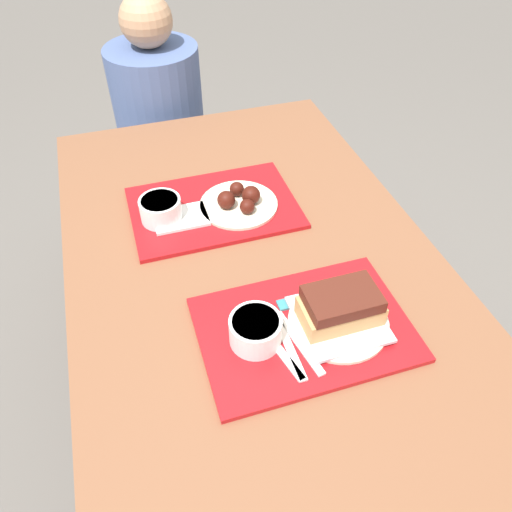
# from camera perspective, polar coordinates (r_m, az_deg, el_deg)

# --- Properties ---
(ground_plane) EXTENTS (12.00, 12.00, 0.00)m
(ground_plane) POSITION_cam_1_polar(r_m,az_deg,el_deg) (1.81, -0.18, -18.26)
(ground_plane) COLOR #605B56
(picnic_table) EXTENTS (0.86, 1.42, 0.78)m
(picnic_table) POSITION_cam_1_polar(r_m,az_deg,el_deg) (1.26, -0.25, -3.82)
(picnic_table) COLOR brown
(picnic_table) RESTS_ON ground_plane
(picnic_bench_far) EXTENTS (0.82, 0.28, 0.43)m
(picnic_bench_far) POSITION_cam_1_polar(r_m,az_deg,el_deg) (2.15, -7.70, 8.22)
(picnic_bench_far) COLOR brown
(picnic_bench_far) RESTS_ON ground_plane
(tray_near) EXTENTS (0.43, 0.30, 0.01)m
(tray_near) POSITION_cam_1_polar(r_m,az_deg,el_deg) (1.03, 5.53, -8.31)
(tray_near) COLOR #B21419
(tray_near) RESTS_ON picnic_table
(tray_far) EXTENTS (0.43, 0.30, 0.01)m
(tray_far) POSITION_cam_1_polar(r_m,az_deg,el_deg) (1.32, -4.84, 5.53)
(tray_far) COLOR #B21419
(tray_far) RESTS_ON picnic_table
(bowl_coleslaw_near) EXTENTS (0.10, 0.10, 0.06)m
(bowl_coleslaw_near) POSITION_cam_1_polar(r_m,az_deg,el_deg) (0.98, -0.06, -8.39)
(bowl_coleslaw_near) COLOR white
(bowl_coleslaw_near) RESTS_ON tray_near
(brisket_sandwich_plate) EXTENTS (0.21, 0.21, 0.09)m
(brisket_sandwich_plate) POSITION_cam_1_polar(r_m,az_deg,el_deg) (1.02, 9.58, -6.27)
(brisket_sandwich_plate) COLOR beige
(brisket_sandwich_plate) RESTS_ON tray_near
(plastic_fork_near) EXTENTS (0.02, 0.17, 0.00)m
(plastic_fork_near) POSITION_cam_1_polar(r_m,az_deg,el_deg) (1.00, 3.71, -10.12)
(plastic_fork_near) COLOR white
(plastic_fork_near) RESTS_ON tray_near
(plastic_knife_near) EXTENTS (0.05, 0.17, 0.00)m
(plastic_knife_near) POSITION_cam_1_polar(r_m,az_deg,el_deg) (1.00, 4.91, -9.80)
(plastic_knife_near) COLOR white
(plastic_knife_near) RESTS_ON tray_near
(plastic_spoon_near) EXTENTS (0.06, 0.17, 0.00)m
(plastic_spoon_near) POSITION_cam_1_polar(r_m,az_deg,el_deg) (0.99, 2.50, -10.44)
(plastic_spoon_near) COLOR white
(plastic_spoon_near) RESTS_ON tray_near
(condiment_packet) EXTENTS (0.04, 0.03, 0.01)m
(condiment_packet) POSITION_cam_1_polar(r_m,az_deg,el_deg) (1.06, 3.45, -5.52)
(condiment_packet) COLOR teal
(condiment_packet) RESTS_ON tray_near
(bowl_coleslaw_far) EXTENTS (0.10, 0.10, 0.06)m
(bowl_coleslaw_far) POSITION_cam_1_polar(r_m,az_deg,el_deg) (1.27, -10.85, 5.36)
(bowl_coleslaw_far) COLOR white
(bowl_coleslaw_far) RESTS_ON tray_far
(wings_plate_far) EXTENTS (0.20, 0.20, 0.06)m
(wings_plate_far) POSITION_cam_1_polar(r_m,az_deg,el_deg) (1.30, -1.90, 6.31)
(wings_plate_far) COLOR beige
(wings_plate_far) RESTS_ON tray_far
(napkin_far) EXTENTS (0.14, 0.10, 0.01)m
(napkin_far) POSITION_cam_1_polar(r_m,az_deg,el_deg) (1.28, -8.61, 4.34)
(napkin_far) COLOR white
(napkin_far) RESTS_ON tray_far
(person_seated_across) EXTENTS (0.33, 0.33, 0.69)m
(person_seated_across) POSITION_cam_1_polar(r_m,az_deg,el_deg) (1.96, -11.05, 16.19)
(person_seated_across) COLOR #4C6093
(person_seated_across) RESTS_ON picnic_bench_far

